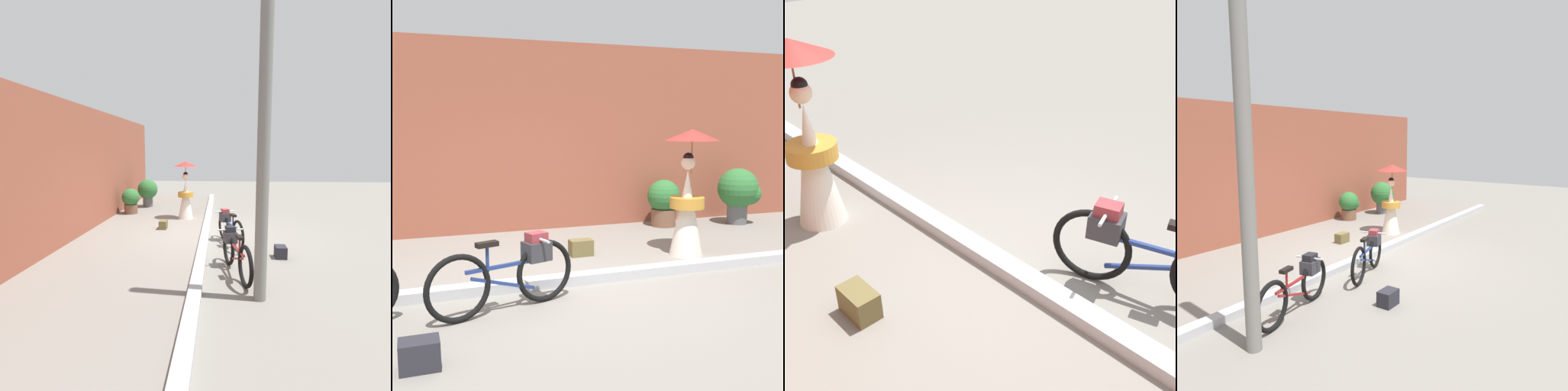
% 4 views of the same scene
% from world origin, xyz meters
% --- Properties ---
extents(ground_plane, '(30.00, 30.00, 0.00)m').
position_xyz_m(ground_plane, '(0.00, 0.00, 0.00)').
color(ground_plane, gray).
extents(building_wall, '(14.00, 0.40, 3.31)m').
position_xyz_m(building_wall, '(0.00, 3.36, 1.66)').
color(building_wall, brown).
rests_on(building_wall, ground_plane).
extents(sidewalk_curb, '(14.00, 0.20, 0.12)m').
position_xyz_m(sidewalk_curb, '(0.00, 0.00, 0.06)').
color(sidewalk_curb, '#B2B2B7').
rests_on(sidewalk_curb, ground_plane).
extents(bicycle_near_officer, '(1.71, 0.56, 0.77)m').
position_xyz_m(bicycle_near_officer, '(-2.72, -0.63, 0.40)').
color(bicycle_near_officer, black).
rests_on(bicycle_near_officer, ground_plane).
extents(bicycle_far_side, '(1.59, 0.63, 0.77)m').
position_xyz_m(bicycle_far_side, '(-0.88, -0.58, 0.41)').
color(bicycle_far_side, black).
rests_on(bicycle_far_side, ground_plane).
extents(person_with_parasol, '(0.76, 0.76, 1.82)m').
position_xyz_m(person_with_parasol, '(1.95, 0.72, 0.90)').
color(person_with_parasol, silver).
rests_on(person_with_parasol, ground_plane).
extents(potted_plant_by_door, '(0.62, 0.61, 0.87)m').
position_xyz_m(potted_plant_by_door, '(2.65, 2.68, 0.47)').
color(potted_plant_by_door, brown).
rests_on(potted_plant_by_door, ground_plane).
extents(potted_plant_small, '(0.78, 0.76, 1.06)m').
position_xyz_m(potted_plant_small, '(4.08, 2.40, 0.62)').
color(potted_plant_small, '#59595B').
rests_on(potted_plant_small, ground_plane).
extents(backpack_on_pavement, '(0.31, 0.22, 0.24)m').
position_xyz_m(backpack_on_pavement, '(-1.81, -1.60, 0.13)').
color(backpack_on_pavement, '#26262D').
rests_on(backpack_on_pavement, ground_plane).
extents(backpack_spare, '(0.33, 0.20, 0.23)m').
position_xyz_m(backpack_spare, '(0.49, 1.19, 0.12)').
color(backpack_spare, brown).
rests_on(backpack_spare, ground_plane).
extents(utility_pole, '(0.18, 0.18, 4.80)m').
position_xyz_m(utility_pole, '(-3.74, -0.95, 2.40)').
color(utility_pole, slate).
rests_on(utility_pole, ground_plane).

